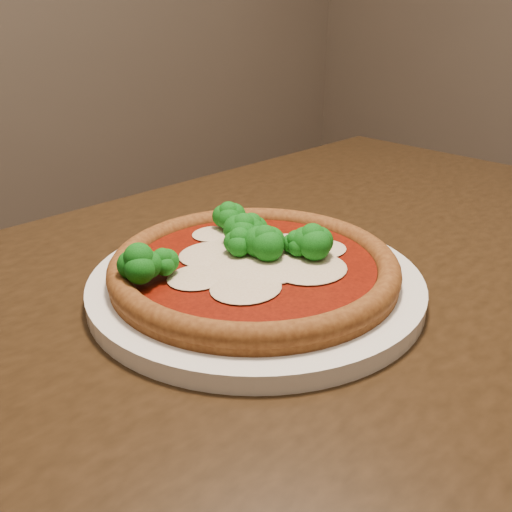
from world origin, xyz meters
TOP-DOWN VIEW (x-y plane):
  - dining_table at (-0.11, -0.02)m, footprint 1.30×0.84m
  - plate at (-0.15, -0.01)m, footprint 0.34×0.34m
  - pizza at (-0.16, -0.01)m, footprint 0.29×0.29m

SIDE VIEW (x-z plane):
  - dining_table at x=-0.11m, z-range 0.27..1.02m
  - plate at x=-0.15m, z-range 0.75..0.77m
  - pizza at x=-0.16m, z-range 0.75..0.81m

